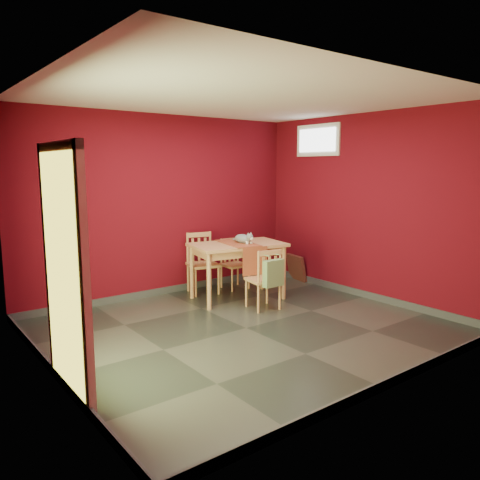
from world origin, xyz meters
TOP-DOWN VIEW (x-y plane):
  - ground at (0.00, 0.00)m, footprint 4.50×4.50m
  - room_shell at (0.00, 0.00)m, footprint 4.50×4.50m
  - doorway at (-2.23, -0.40)m, footprint 0.06×1.01m
  - window at (2.23, 1.00)m, footprint 0.05×0.90m
  - outlet_plate at (1.60, 1.99)m, footprint 0.08×0.02m
  - dining_table at (0.70, 1.09)m, footprint 1.45×1.00m
  - table_runner at (0.70, 0.96)m, footprint 0.52×0.87m
  - chair_far_left at (0.48, 1.71)m, footprint 0.52×0.52m
  - chair_far_right at (1.03, 1.63)m, footprint 0.39×0.39m
  - chair_near at (0.68, 0.46)m, footprint 0.45×0.45m
  - tote_bag at (0.66, 0.25)m, footprint 0.30×0.18m
  - cat at (0.76, 1.05)m, footprint 0.31×0.41m
  - picture_frame at (2.19, 1.39)m, footprint 0.21×0.46m

SIDE VIEW (x-z plane):
  - ground at x=0.00m, z-range 0.00..0.00m
  - room_shell at x=0.00m, z-range -2.20..2.30m
  - picture_frame at x=2.19m, z-range 0.00..0.44m
  - outlet_plate at x=1.60m, z-range 0.24..0.36m
  - chair_far_right at x=1.03m, z-range 0.01..0.81m
  - chair_near at x=0.68m, z-range 0.01..0.85m
  - chair_far_left at x=0.48m, z-range 0.01..0.94m
  - tote_bag at x=0.66m, z-range 0.33..0.76m
  - dining_table at x=0.70m, z-range 0.31..1.14m
  - table_runner at x=0.70m, z-range 0.56..0.97m
  - cat at x=0.76m, z-range 0.83..1.01m
  - doorway at x=-2.23m, z-range 0.06..2.19m
  - window at x=2.23m, z-range 2.10..2.60m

